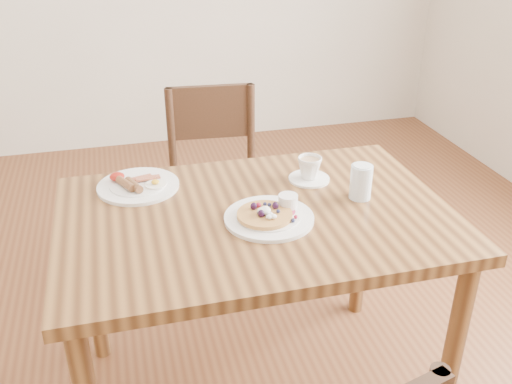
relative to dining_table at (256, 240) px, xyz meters
The scene contains 6 objects.
dining_table is the anchor object (origin of this frame).
chair_far 0.79m from the dining_table, 88.76° to the left, with size 0.45×0.45×0.88m.
pancake_plate 0.13m from the dining_table, 60.32° to the right, with size 0.27×0.27×0.06m.
breakfast_plate 0.44m from the dining_table, 142.78° to the left, with size 0.27×0.27×0.04m.
teacup_saucer 0.32m from the dining_table, 36.55° to the left, with size 0.14×0.14×0.08m.
water_glass 0.38m from the dining_table, ahead, with size 0.07×0.07×0.11m, color silver.
Camera 1 is at (-0.38, -1.47, 1.61)m, focal length 40.00 mm.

